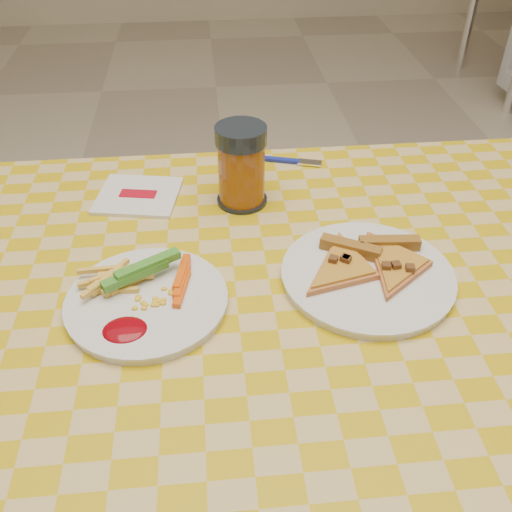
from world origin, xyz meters
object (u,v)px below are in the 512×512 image
object	(u,v)px
plate_left	(147,302)
plate_right	(367,277)
drink_glass	(241,167)
table	(271,330)

from	to	relation	value
plate_left	plate_right	world-z (taller)	same
drink_glass	plate_left	bearing A→B (deg)	-121.06
plate_left	drink_glass	size ratio (longest dim) A/B	1.56
table	plate_right	size ratio (longest dim) A/B	5.09
plate_left	drink_glass	distance (m)	0.31
table	plate_right	distance (m)	0.17
table	drink_glass	distance (m)	0.29
plate_right	table	bearing A→B (deg)	-172.42
plate_left	drink_glass	xyz separation A→B (m)	(0.15, 0.26, 0.06)
plate_right	drink_glass	bearing A→B (deg)	125.99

